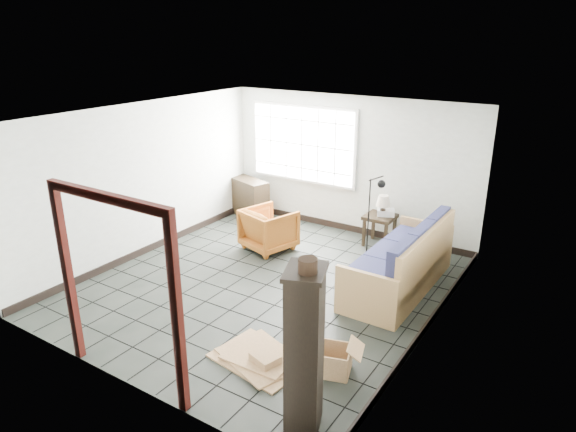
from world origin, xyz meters
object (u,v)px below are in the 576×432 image
Objects in this scene: armchair at (269,227)px; tall_shelf at (304,351)px; side_table at (380,221)px; futon_sofa at (404,266)px.

tall_shelf is (2.78, -3.42, 0.46)m from armchair.
side_table is at bearing 84.03° from tall_shelf.
futon_sofa is 4.20× the size of side_table.
futon_sofa is at bearing -54.86° from side_table.
tall_shelf is at bearing -75.52° from side_table.
tall_shelf is at bearing -85.44° from futon_sofa.
futon_sofa is 3.31m from tall_shelf.
futon_sofa is at bearing -167.24° from armchair.
tall_shelf is (1.20, -4.65, 0.40)m from side_table.
tall_shelf reaches higher than armchair.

